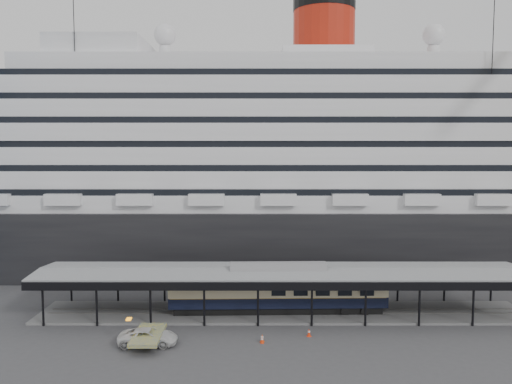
{
  "coord_description": "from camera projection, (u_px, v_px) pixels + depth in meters",
  "views": [
    {
      "loc": [
        -3.09,
        -51.37,
        18.84
      ],
      "look_at": [
        -3.11,
        8.0,
        13.88
      ],
      "focal_mm": 35.0,
      "sensor_mm": 36.0,
      "label": 1
    }
  ],
  "objects": [
    {
      "name": "cruise_ship",
      "position": [
        275.0,
        153.0,
        83.12
      ],
      "size": [
        130.0,
        30.0,
        43.9
      ],
      "color": "black",
      "rests_on": "ground"
    },
    {
      "name": "traffic_cone_left",
      "position": [
        262.0,
        338.0,
        49.13
      ],
      "size": [
        0.5,
        0.5,
        0.81
      ],
      "rotation": [
        0.0,
        0.0,
        -0.24
      ],
      "color": "#E8490C",
      "rests_on": "ground"
    },
    {
      "name": "pullman_carriage",
      "position": [
        278.0,
        289.0,
        57.5
      ],
      "size": [
        24.92,
        3.81,
        24.4
      ],
      "rotation": [
        0.0,
        0.0,
        0.02
      ],
      "color": "black",
      "rests_on": "ground"
    },
    {
      "name": "port_truck",
      "position": [
        148.0,
        337.0,
        48.32
      ],
      "size": [
        5.74,
        2.73,
        1.58
      ],
      "primitive_type": "imported",
      "rotation": [
        0.0,
        0.0,
        1.59
      ],
      "color": "silver",
      "rests_on": "ground"
    },
    {
      "name": "platform_canopy",
      "position": [
        283.0,
        293.0,
        57.54
      ],
      "size": [
        56.0,
        9.18,
        5.3
      ],
      "color": "slate",
      "rests_on": "ground"
    },
    {
      "name": "ground",
      "position": [
        285.0,
        329.0,
        52.76
      ],
      "size": [
        200.0,
        200.0,
        0.0
      ],
      "primitive_type": "plane",
      "color": "#3D3D40",
      "rests_on": "ground"
    },
    {
      "name": "traffic_cone_right",
      "position": [
        309.0,
        332.0,
        50.59
      ],
      "size": [
        0.54,
        0.54,
        0.81
      ],
      "rotation": [
        0.0,
        0.0,
        0.37
      ],
      "color": "#F4330D",
      "rests_on": "ground"
    },
    {
      "name": "traffic_cone_mid",
      "position": [
        262.0,
        340.0,
        48.81
      ],
      "size": [
        0.35,
        0.35,
        0.67
      ],
      "rotation": [
        0.0,
        0.0,
        -0.01
      ],
      "color": "#F7390D",
      "rests_on": "ground"
    }
  ]
}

